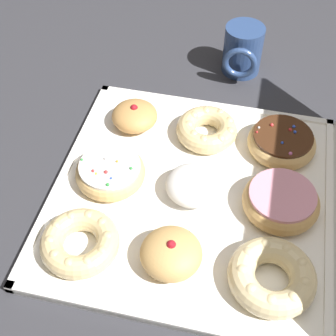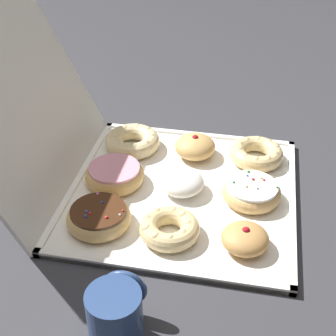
{
  "view_description": "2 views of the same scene",
  "coord_description": "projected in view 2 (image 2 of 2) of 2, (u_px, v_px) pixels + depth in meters",
  "views": [
    {
      "loc": [
        0.46,
        0.07,
        0.62
      ],
      "look_at": [
        -0.02,
        -0.04,
        0.04
      ],
      "focal_mm": 50.59,
      "sensor_mm": 36.0,
      "label": 1
    },
    {
      "loc": [
        -0.77,
        -0.12,
        0.62
      ],
      "look_at": [
        0.01,
        0.03,
        0.05
      ],
      "focal_mm": 52.65,
      "sensor_mm": 36.0,
      "label": 2
    }
  ],
  "objects": [
    {
      "name": "ground_plane",
      "position": [
        182.0,
        195.0,
        0.99
      ],
      "size": [
        3.0,
        3.0,
        0.0
      ],
      "primitive_type": "plane",
      "color": "#333338"
    },
    {
      "name": "donut_box",
      "position": [
        182.0,
        193.0,
        0.99
      ],
      "size": [
        0.44,
        0.44,
        0.01
      ],
      "color": "white",
      "rests_on": "ground"
    },
    {
      "name": "box_lid_open",
      "position": [
        14.0,
        86.0,
        0.92
      ],
      "size": [
        0.44,
        0.2,
        0.42
      ],
      "primitive_type": "cube",
      "rotation": [
        1.14,
        0.0,
        0.0
      ],
      "color": "white",
      "rests_on": "ground"
    },
    {
      "name": "jelly_filled_donut_0",
      "position": [
        245.0,
        239.0,
        0.84
      ],
      "size": [
        0.08,
        0.08,
        0.05
      ],
      "color": "tan",
      "rests_on": "donut_box"
    },
    {
      "name": "sprinkle_donut_1",
      "position": [
        252.0,
        191.0,
        0.95
      ],
      "size": [
        0.11,
        0.11,
        0.04
      ],
      "color": "#E5B770",
      "rests_on": "donut_box"
    },
    {
      "name": "cruller_donut_2",
      "position": [
        256.0,
        153.0,
        1.06
      ],
      "size": [
        0.12,
        0.12,
        0.04
      ],
      "color": "#EACC8C",
      "rests_on": "donut_box"
    },
    {
      "name": "cruller_donut_3",
      "position": [
        167.0,
        228.0,
        0.87
      ],
      "size": [
        0.11,
        0.11,
        0.04
      ],
      "color": "#EACC8C",
      "rests_on": "donut_box"
    },
    {
      "name": "powdered_filled_donut_4",
      "position": [
        181.0,
        183.0,
        0.97
      ],
      "size": [
        0.09,
        0.09,
        0.04
      ],
      "color": "white",
      "rests_on": "donut_box"
    },
    {
      "name": "jelly_filled_donut_5",
      "position": [
        195.0,
        146.0,
        1.07
      ],
      "size": [
        0.09,
        0.09,
        0.05
      ],
      "color": "tan",
      "rests_on": "donut_box"
    },
    {
      "name": "sprinkle_donut_6",
      "position": [
        99.0,
        217.0,
        0.89
      ],
      "size": [
        0.12,
        0.12,
        0.04
      ],
      "color": "#E5B770",
      "rests_on": "donut_box"
    },
    {
      "name": "pink_frosted_donut_7",
      "position": [
        115.0,
        174.0,
        1.0
      ],
      "size": [
        0.12,
        0.12,
        0.04
      ],
      "color": "tan",
      "rests_on": "donut_box"
    },
    {
      "name": "cruller_donut_8",
      "position": [
        132.0,
        141.0,
        1.1
      ],
      "size": [
        0.12,
        0.12,
        0.04
      ],
      "color": "beige",
      "rests_on": "donut_box"
    },
    {
      "name": "coffee_mug",
      "position": [
        116.0,
        316.0,
        0.69
      ],
      "size": [
        0.1,
        0.08,
        0.1
      ],
      "color": "navy",
      "rests_on": "ground"
    }
  ]
}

